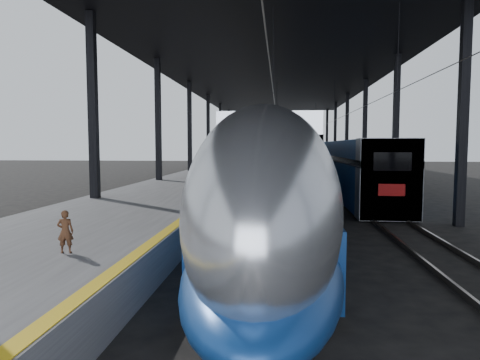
# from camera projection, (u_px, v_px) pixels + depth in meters

# --- Properties ---
(ground) EXTENTS (160.00, 160.00, 0.00)m
(ground) POSITION_uv_depth(u_px,v_px,m) (206.00, 250.00, 13.41)
(ground) COLOR black
(ground) RESTS_ON ground
(platform) EXTENTS (6.00, 80.00, 1.00)m
(platform) POSITION_uv_depth(u_px,v_px,m) (206.00, 181.00, 33.55)
(platform) COLOR #4C4C4F
(platform) RESTS_ON ground
(yellow_strip) EXTENTS (0.30, 80.00, 0.01)m
(yellow_strip) POSITION_uv_depth(u_px,v_px,m) (241.00, 175.00, 33.25)
(yellow_strip) COLOR gold
(yellow_strip) RESTS_ON platform
(rails) EXTENTS (6.52, 80.00, 0.16)m
(rails) POSITION_uv_depth(u_px,v_px,m) (308.00, 188.00, 32.84)
(rails) COLOR slate
(rails) RESTS_ON ground
(canopy) EXTENTS (18.00, 75.00, 9.47)m
(canopy) POSITION_uv_depth(u_px,v_px,m) (275.00, 69.00, 32.36)
(canopy) COLOR black
(canopy) RESTS_ON ground
(tgv_train) EXTENTS (2.93, 65.20, 4.20)m
(tgv_train) POSITION_uv_depth(u_px,v_px,m) (276.00, 162.00, 35.78)
(tgv_train) COLOR #ACAEB3
(tgv_train) RESTS_ON ground
(second_train) EXTENTS (2.62, 56.05, 3.61)m
(second_train) POSITION_uv_depth(u_px,v_px,m) (325.00, 160.00, 45.08)
(second_train) COLOR #164690
(second_train) RESTS_ON ground
(child) EXTENTS (0.38, 0.29, 0.92)m
(child) POSITION_uv_depth(u_px,v_px,m) (65.00, 232.00, 9.07)
(child) COLOR #492A18
(child) RESTS_ON platform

